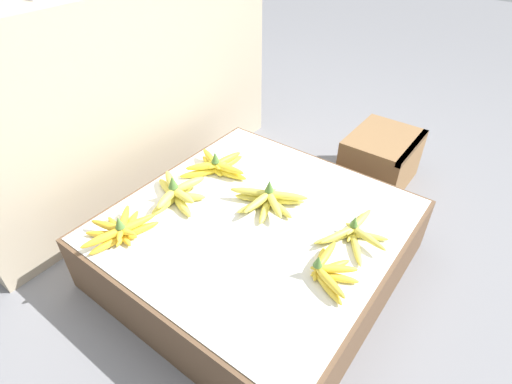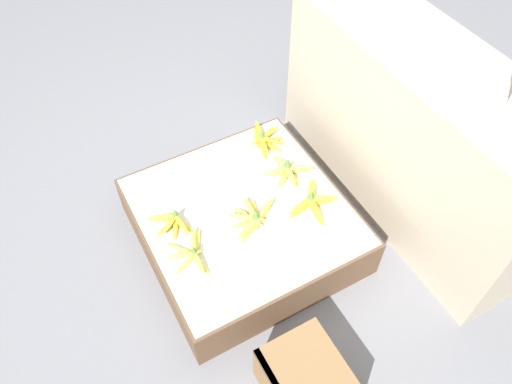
{
  "view_description": "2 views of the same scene",
  "coord_description": "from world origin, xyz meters",
  "views": [
    {
      "loc": [
        -0.79,
        -0.59,
        1.11
      ],
      "look_at": [
        0.1,
        0.08,
        0.24
      ],
      "focal_mm": 28.0,
      "sensor_mm": 36.0,
      "label": 1
    },
    {
      "loc": [
        1.2,
        -0.59,
        2.01
      ],
      "look_at": [
        0.06,
        0.04,
        0.4
      ],
      "focal_mm": 35.0,
      "sensor_mm": 36.0,
      "label": 2
    }
  ],
  "objects": [
    {
      "name": "banana_bunch_back_midleft",
      "position": [
        -0.09,
        0.28,
        0.26
      ],
      "size": [
        0.23,
        0.25,
        0.1
      ],
      "color": "#DBCC4C",
      "rests_on": "display_platform"
    },
    {
      "name": "banana_bunch_back_left",
      "position": [
        -0.32,
        0.29,
        0.25
      ],
      "size": [
        0.24,
        0.17,
        0.09
      ],
      "color": "gold",
      "rests_on": "display_platform"
    },
    {
      "name": "banana_bunch_middle_midright",
      "position": [
        0.07,
        0.01,
        0.25
      ],
      "size": [
        0.2,
        0.25,
        0.1
      ],
      "color": "#DBCC4C",
      "rests_on": "display_platform"
    },
    {
      "name": "banana_bunch_back_midright",
      "position": [
        0.13,
        0.28,
        0.25
      ],
      "size": [
        0.26,
        0.25,
        0.1
      ],
      "color": "yellow",
      "rests_on": "display_platform"
    },
    {
      "name": "wooden_crate",
      "position": [
        0.76,
        -0.14,
        0.12
      ],
      "size": [
        0.33,
        0.27,
        0.24
      ],
      "color": "olive",
      "rests_on": "ground_plane"
    },
    {
      "name": "foam_tray_white",
      "position": [
        -0.03,
        0.81,
        0.84
      ],
      "size": [
        0.27,
        0.2,
        0.02
      ],
      "color": "white",
      "rests_on": "back_vendor_table"
    },
    {
      "name": "back_vendor_table",
      "position": [
        0.12,
        0.83,
        0.41
      ],
      "size": [
        1.45,
        0.46,
        0.83
      ],
      "color": "tan",
      "rests_on": "ground_plane"
    },
    {
      "name": "ground_plane",
      "position": [
        0.0,
        0.0,
        0.0
      ],
      "size": [
        10.0,
        10.0,
        0.0
      ],
      "primitive_type": "plane",
      "color": "slate"
    },
    {
      "name": "banana_bunch_front_midright",
      "position": [
        0.11,
        -0.3,
        0.25
      ],
      "size": [
        0.24,
        0.21,
        0.08
      ],
      "color": "#DBCC4C",
      "rests_on": "display_platform"
    },
    {
      "name": "display_platform",
      "position": [
        0.0,
        0.0,
        0.11
      ],
      "size": [
        0.91,
        0.9,
        0.23
      ],
      "color": "brown",
      "rests_on": "ground_plane"
    },
    {
      "name": "banana_bunch_front_midleft",
      "position": [
        -0.08,
        -0.31,
        0.25
      ],
      "size": [
        0.19,
        0.16,
        0.08
      ],
      "color": "gold",
      "rests_on": "display_platform"
    }
  ]
}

